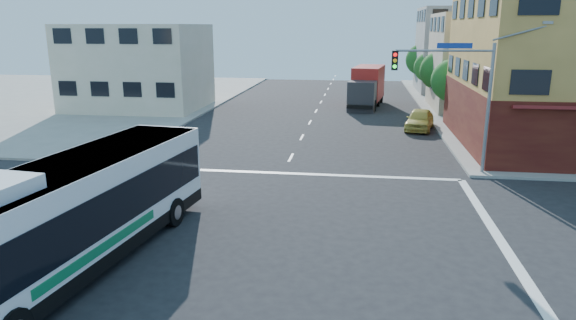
# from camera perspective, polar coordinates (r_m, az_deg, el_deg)

# --- Properties ---
(ground) EXTENTS (120.00, 120.00, 0.00)m
(ground) POSITION_cam_1_polar(r_m,az_deg,el_deg) (19.37, -4.88, -9.23)
(ground) COLOR black
(ground) RESTS_ON ground
(sidewalk_nw) EXTENTS (50.00, 50.00, 0.15)m
(sidewalk_nw) POSITION_cam_1_polar(r_m,az_deg,el_deg) (65.69, -28.77, 6.09)
(sidewalk_nw) COLOR gray
(sidewalk_nw) RESTS_ON ground
(building_east_near) EXTENTS (12.06, 10.06, 9.00)m
(building_east_near) POSITION_cam_1_polar(r_m,az_deg,el_deg) (52.93, 22.44, 9.98)
(building_east_near) COLOR #C6B597
(building_east_near) RESTS_ON ground
(building_east_far) EXTENTS (12.06, 10.06, 10.00)m
(building_east_far) POSITION_cam_1_polar(r_m,az_deg,el_deg) (66.55, 19.56, 11.41)
(building_east_far) COLOR #9E9E99
(building_east_far) RESTS_ON ground
(building_west) EXTENTS (12.06, 10.06, 8.00)m
(building_west) POSITION_cam_1_polar(r_m,az_deg,el_deg) (51.85, -16.28, 9.86)
(building_west) COLOR beige
(building_west) RESTS_ON ground
(signal_mast_ne) EXTENTS (7.91, 1.13, 8.07)m
(signal_mast_ne) POSITION_cam_1_polar(r_m,az_deg,el_deg) (28.45, 18.29, 8.19)
(signal_mast_ne) COLOR gray
(signal_mast_ne) RESTS_ON ground
(street_tree_a) EXTENTS (3.60, 3.60, 5.53)m
(street_tree_a) POSITION_cam_1_polar(r_m,az_deg,el_deg) (46.04, 17.96, 8.68)
(street_tree_a) COLOR #3A2615
(street_tree_a) RESTS_ON ground
(street_tree_b) EXTENTS (3.80, 3.80, 5.79)m
(street_tree_b) POSITION_cam_1_polar(r_m,az_deg,el_deg) (53.90, 16.56, 9.73)
(street_tree_b) COLOR #3A2615
(street_tree_b) RESTS_ON ground
(street_tree_c) EXTENTS (3.40, 3.40, 5.29)m
(street_tree_c) POSITION_cam_1_polar(r_m,az_deg,el_deg) (61.82, 15.49, 10.09)
(street_tree_c) COLOR #3A2615
(street_tree_c) RESTS_ON ground
(street_tree_d) EXTENTS (4.00, 4.00, 6.03)m
(street_tree_d) POSITION_cam_1_polar(r_m,az_deg,el_deg) (69.72, 14.69, 10.95)
(street_tree_d) COLOR #3A2615
(street_tree_d) RESTS_ON ground
(transit_bus) EXTENTS (4.46, 13.69, 3.98)m
(transit_bus) POSITION_cam_1_polar(r_m,az_deg,el_deg) (18.06, -22.87, -5.54)
(transit_bus) COLOR black
(transit_bus) RESTS_ON ground
(box_truck) EXTENTS (3.75, 8.97, 3.91)m
(box_truck) POSITION_cam_1_polar(r_m,az_deg,el_deg) (52.15, 8.75, 7.96)
(box_truck) COLOR #292A2F
(box_truck) RESTS_ON ground
(parked_car) EXTENTS (2.87, 5.02, 1.61)m
(parked_car) POSITION_cam_1_polar(r_m,az_deg,el_deg) (41.21, 14.43, 4.39)
(parked_car) COLOR gold
(parked_car) RESTS_ON ground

